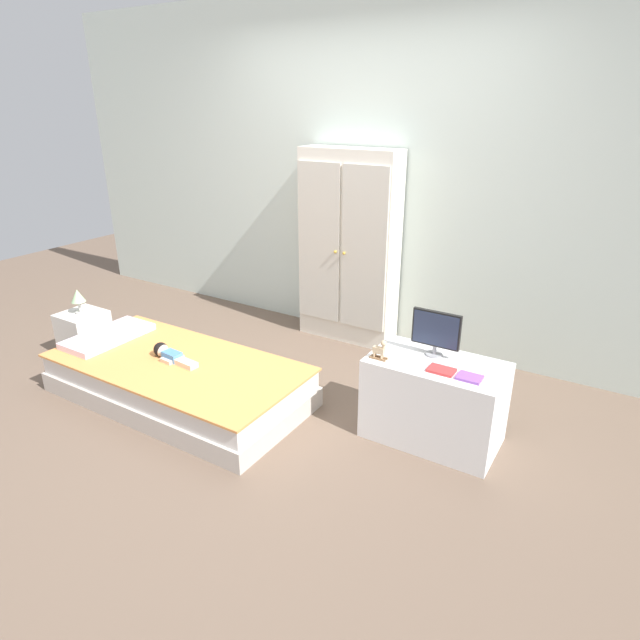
# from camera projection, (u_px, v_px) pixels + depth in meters

# --- Properties ---
(ground_plane) EXTENTS (10.00, 10.00, 0.02)m
(ground_plane) POSITION_uv_depth(u_px,v_px,m) (252.00, 414.00, 3.54)
(ground_plane) COLOR brown
(back_wall) EXTENTS (6.40, 0.05, 2.70)m
(back_wall) POSITION_uv_depth(u_px,v_px,m) (368.00, 176.00, 4.26)
(back_wall) COLOR silver
(back_wall) RESTS_ON ground_plane
(bed) EXTENTS (1.78, 0.87, 0.28)m
(bed) POSITION_uv_depth(u_px,v_px,m) (178.00, 380.00, 3.66)
(bed) COLOR beige
(bed) RESTS_ON ground_plane
(pillow) EXTENTS (0.32, 0.62, 0.05)m
(pillow) POSITION_uv_depth(u_px,v_px,m) (108.00, 336.00, 3.94)
(pillow) COLOR silver
(pillow) RESTS_ON bed
(doll) EXTENTS (0.39, 0.14, 0.10)m
(doll) POSITION_uv_depth(u_px,v_px,m) (168.00, 353.00, 3.63)
(doll) COLOR #4C84C6
(doll) RESTS_ON bed
(nightstand) EXTENTS (0.32, 0.32, 0.35)m
(nightstand) POSITION_uv_depth(u_px,v_px,m) (85.00, 333.00, 4.30)
(nightstand) COLOR silver
(nightstand) RESTS_ON ground_plane
(table_lamp) EXTENTS (0.11, 0.11, 0.20)m
(table_lamp) POSITION_uv_depth(u_px,v_px,m) (78.00, 297.00, 4.18)
(table_lamp) COLOR #B7B2AD
(table_lamp) RESTS_ON nightstand
(wardrobe) EXTENTS (0.82, 0.29, 1.57)m
(wardrobe) POSITION_uv_depth(u_px,v_px,m) (348.00, 248.00, 4.37)
(wardrobe) COLOR white
(wardrobe) RESTS_ON ground_plane
(tv_stand) EXTENTS (0.78, 0.44, 0.51)m
(tv_stand) POSITION_uv_depth(u_px,v_px,m) (434.00, 401.00, 3.18)
(tv_stand) COLOR white
(tv_stand) RESTS_ON ground_plane
(tv_monitor) EXTENTS (0.29, 0.10, 0.28)m
(tv_monitor) POSITION_uv_depth(u_px,v_px,m) (436.00, 331.00, 3.10)
(tv_monitor) COLOR #99999E
(tv_monitor) RESTS_ON tv_stand
(rocking_horse_toy) EXTENTS (0.10, 0.04, 0.12)m
(rocking_horse_toy) POSITION_uv_depth(u_px,v_px,m) (380.00, 350.00, 3.09)
(rocking_horse_toy) COLOR #8E6642
(rocking_horse_toy) RESTS_ON tv_stand
(book_red) EXTENTS (0.15, 0.10, 0.02)m
(book_red) POSITION_uv_depth(u_px,v_px,m) (441.00, 370.00, 2.97)
(book_red) COLOR #CC3838
(book_red) RESTS_ON tv_stand
(book_purple) EXTENTS (0.13, 0.11, 0.01)m
(book_purple) POSITION_uv_depth(u_px,v_px,m) (470.00, 378.00, 2.89)
(book_purple) COLOR #8E51B2
(book_purple) RESTS_ON tv_stand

